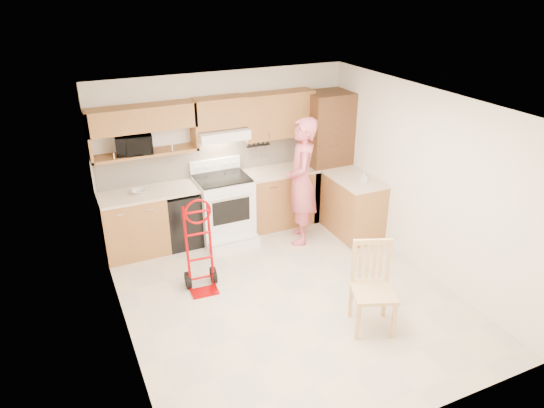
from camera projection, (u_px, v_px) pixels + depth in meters
floor at (288, 296)px, 6.49m from camera, size 4.00×4.50×0.02m
ceiling at (291, 104)px, 5.43m from camera, size 4.00×4.50×0.02m
wall_back at (225, 152)px, 7.82m from camera, size 4.00×0.02×2.50m
wall_front at (413, 316)px, 4.09m from camera, size 4.00×0.02×2.50m
wall_left at (116, 243)px, 5.19m from camera, size 0.02×4.50×2.50m
wall_right at (424, 182)px, 6.72m from camera, size 0.02×4.50×2.50m
backsplash at (226, 156)px, 7.82m from camera, size 3.92×0.03×0.55m
lower_cab_left at (134, 225)px, 7.31m from camera, size 0.90×0.60×0.90m
dishwasher at (184, 217)px, 7.61m from camera, size 0.60×0.60×0.85m
lower_cab_right at (281, 197)px, 8.22m from camera, size 1.14×0.60×0.90m
countertop_left at (151, 192)px, 7.23m from camera, size 1.50×0.63×0.04m
countertop_right at (281, 171)px, 8.02m from camera, size 1.14×0.63×0.04m
cab_return_right at (353, 207)px, 7.89m from camera, size 0.60×1.00×0.90m
countertop_return at (355, 179)px, 7.69m from camera, size 0.63×1.00×0.04m
pantry_tall at (326, 156)px, 8.27m from camera, size 0.70×0.60×2.10m
upper_cab_left at (141, 118)px, 6.89m from camera, size 1.50×0.33×0.34m
upper_shelf_mw at (145, 153)px, 7.11m from camera, size 1.50×0.33×0.04m
upper_cab_center at (219, 112)px, 7.34m from camera, size 0.76×0.33×0.44m
upper_cab_right at (278, 115)px, 7.76m from camera, size 1.14×0.33×0.70m
range_hood at (222, 134)px, 7.42m from camera, size 0.76×0.46×0.14m
knife_strip at (259, 149)px, 7.99m from camera, size 0.40×0.05×0.29m
microwave at (134, 144)px, 6.99m from camera, size 0.54×0.40×0.27m
range at (225, 203)px, 7.65m from camera, size 0.81×1.06×1.19m
person at (301, 182)px, 7.45m from camera, size 0.71×0.84×1.95m
hand_truck at (200, 250)px, 6.38m from camera, size 0.49×0.45×1.17m
dining_chair at (374, 289)px, 5.70m from camera, size 0.63×0.65×1.06m
soap_bottle at (364, 178)px, 7.45m from camera, size 0.08×0.08×0.17m
bowl at (138, 191)px, 7.14m from camera, size 0.25×0.25×0.05m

